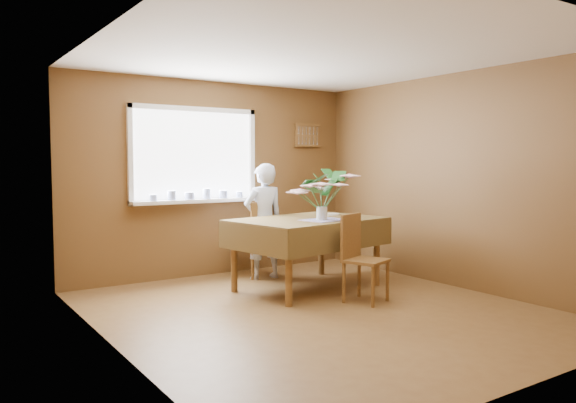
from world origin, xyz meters
TOP-DOWN VIEW (x-y plane):
  - floor at (0.00, 0.00)m, footprint 4.50×4.50m
  - ceiling at (0.00, 0.00)m, footprint 4.50×4.50m
  - wall_back at (0.00, 2.25)m, footprint 4.00×0.00m
  - wall_front at (0.00, -2.25)m, footprint 4.00×0.00m
  - wall_left at (-2.00, 0.00)m, footprint 0.00×4.50m
  - wall_right at (2.00, 0.00)m, footprint 0.00×4.50m
  - window_assembly at (-0.30, 2.20)m, footprint 1.72×0.20m
  - spoon_rack at (1.45, 2.22)m, footprint 0.44×0.05m
  - dining_table at (0.49, 0.87)m, footprint 1.85×1.41m
  - chair_far at (0.36, 1.76)m, footprint 0.47×0.47m
  - chair_near at (0.60, 0.10)m, footprint 0.51×0.51m
  - seated_woman at (0.36, 1.64)m, footprint 0.55×0.39m
  - flower_bouquet at (0.51, 0.63)m, footprint 0.62×0.62m
  - side_plate at (1.00, 1.10)m, footprint 0.29×0.29m
  - table_knife at (0.67, 0.67)m, footprint 0.04×0.22m

SIDE VIEW (x-z plane):
  - floor at x=0.00m, z-range 0.00..0.00m
  - chair_near at x=0.60m, z-range 0.04..0.96m
  - chair_far at x=0.36m, z-range 0.04..1.02m
  - dining_table at x=0.49m, z-range 0.30..1.13m
  - seated_woman at x=0.36m, z-range 0.00..1.45m
  - side_plate at x=1.00m, z-range 0.81..0.83m
  - table_knife at x=0.67m, z-range 0.82..0.83m
  - flower_bouquet at x=0.51m, z-range 0.90..1.43m
  - wall_back at x=0.00m, z-range -0.75..3.25m
  - wall_front at x=0.00m, z-range -0.75..3.25m
  - wall_left at x=-2.00m, z-range -1.00..3.50m
  - wall_right at x=2.00m, z-range -1.00..3.50m
  - window_assembly at x=-0.30m, z-range 0.74..1.96m
  - spoon_rack at x=1.45m, z-range 1.69..2.02m
  - ceiling at x=0.00m, z-range 2.50..2.50m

